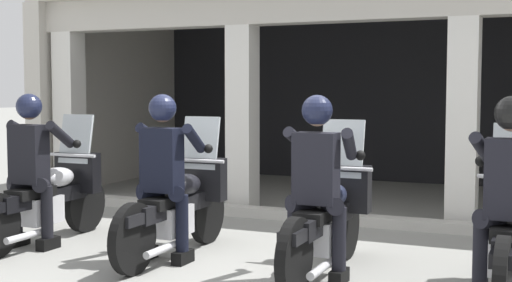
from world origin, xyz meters
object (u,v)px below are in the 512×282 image
Objects in this scene: motorcycle_far_right at (512,234)px; police_officer_center_right at (317,172)px; motorcycle_center_left at (179,205)px; police_officer_center_left at (164,163)px; motorcycle_far_left at (51,196)px; police_officer_far_right at (511,183)px; motorcycle_center_right at (327,217)px; police_officer_far_left at (31,157)px.

police_officer_center_right is at bearing 176.16° from motorcycle_far_right.
police_officer_center_left is (-0.00, -0.28, 0.44)m from motorcycle_center_left.
motorcycle_far_left is 4.67m from police_officer_far_right.
police_officer_center_right is at bearing -17.76° from motorcycle_far_left.
motorcycle_center_right is 0.52m from police_officer_center_right.
police_officer_far_left is at bearing 173.36° from police_officer_center_right.
police_officer_center_left and police_officer_center_right have the same top height.
motorcycle_center_right is 1.55m from motorcycle_far_right.
police_officer_center_left is at bearing -178.36° from motorcycle_center_right.
motorcycle_far_right is at bearing -9.26° from motorcycle_center_right.
motorcycle_center_right is (1.54, 0.21, -0.44)m from police_officer_center_left.
motorcycle_center_right is 1.29× the size of police_officer_far_right.
police_officer_center_right is at bearing -14.04° from police_officer_center_left.
police_officer_center_right is (-0.00, -0.28, 0.44)m from motorcycle_center_right.
police_officer_center_left is at bearing -101.61° from motorcycle_center_left.
motorcycle_far_left is 1.00× the size of motorcycle_center_right.
police_officer_center_right is (1.54, -0.36, 0.44)m from motorcycle_center_left.
police_officer_far_left is 0.78× the size of motorcycle_center_left.
police_officer_center_right is 1.62m from motorcycle_far_right.
police_officer_far_left reaches higher than motorcycle_center_right.
motorcycle_far_right is at bearing 78.56° from police_officer_far_right.
police_officer_far_left and police_officer_center_right have the same top height.
police_officer_far_right is (3.09, -0.16, 0.00)m from police_officer_center_left.
motorcycle_far_right is at bearing -9.88° from police_officer_far_left.
police_officer_center_left reaches higher than motorcycle_far_left.
police_officer_far_left is (-0.00, -0.28, 0.44)m from motorcycle_far_left.
motorcycle_center_left is 1.55m from motorcycle_center_right.
police_officer_center_left is at bearing -20.79° from motorcycle_far_left.
police_officer_far_left is at bearing -102.27° from motorcycle_far_left.
police_officer_center_left reaches higher than motorcycle_center_left.
motorcycle_center_left is at bearing 78.39° from police_officer_center_left.
motorcycle_far_left is 4.63m from motorcycle_far_right.
motorcycle_far_right is (3.09, 0.13, -0.44)m from police_officer_center_left.
motorcycle_far_right is (3.09, -0.16, 0.00)m from motorcycle_center_left.
police_officer_center_left is at bearing 171.17° from motorcycle_far_right.
police_officer_far_left is 4.66m from motorcycle_far_right.
police_officer_center_right is at bearing 165.69° from police_officer_far_right.
police_officer_far_right is (3.09, -0.44, 0.44)m from motorcycle_center_left.
motorcycle_center_left is 1.64m from police_officer_center_right.
police_officer_far_right is (-0.00, -0.28, 0.44)m from motorcycle_far_right.
police_officer_far_right is at bearing -16.89° from motorcycle_far_left.
motorcycle_far_left is 0.52m from police_officer_far_left.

